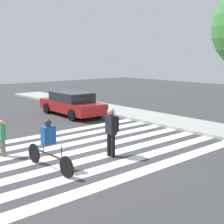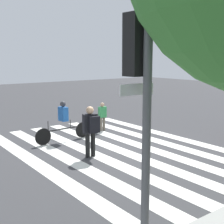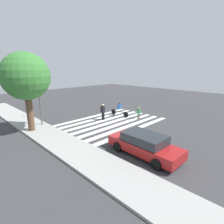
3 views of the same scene
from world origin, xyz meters
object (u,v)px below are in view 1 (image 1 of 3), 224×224
at_px(pedestrian_adult_yellow_jacket, 2,136).
at_px(car_parked_far_curb, 72,103).
at_px(cyclist_near_curb, 49,143).
at_px(pedestrian_child_with_backpack, 112,128).

relative_size(pedestrian_adult_yellow_jacket, car_parked_far_curb, 0.27).
distance_m(pedestrian_adult_yellow_jacket, cyclist_near_curb, 2.33).
bearing_deg(car_parked_far_curb, pedestrian_adult_yellow_jacket, -49.19).
relative_size(pedestrian_child_with_backpack, cyclist_near_curb, 0.70).
bearing_deg(pedestrian_adult_yellow_jacket, cyclist_near_curb, -161.92).
height_order(cyclist_near_curb, car_parked_far_curb, cyclist_near_curb).
relative_size(pedestrian_adult_yellow_jacket, cyclist_near_curb, 0.53).
bearing_deg(pedestrian_child_with_backpack, cyclist_near_curb, 96.86).
xyz_separation_m(pedestrian_adult_yellow_jacket, cyclist_near_curb, (2.26, 0.54, 0.14)).
relative_size(pedestrian_child_with_backpack, car_parked_far_curb, 0.36).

